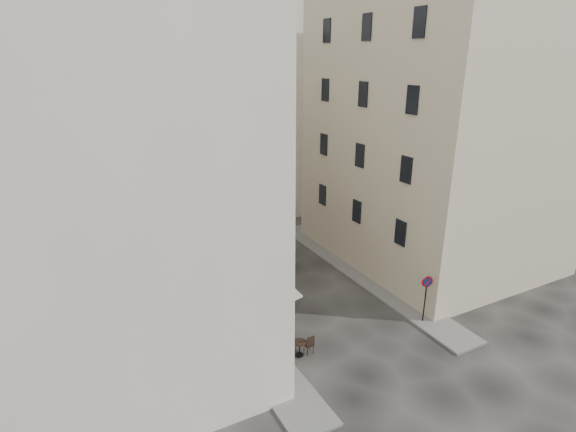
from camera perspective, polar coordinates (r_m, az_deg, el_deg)
ground at (r=24.75m, az=4.54°, el=-12.18°), size 90.00×90.00×0.00m
sidewalk_left at (r=26.19m, az=-8.77°, el=-10.29°), size 2.00×22.00×0.12m
sidewalk_right at (r=29.14m, az=8.97°, el=-7.04°), size 2.00×18.00×0.12m
building_left at (r=20.87m, az=-25.30°, el=10.33°), size 12.20×16.20×20.60m
building_right at (r=30.71m, az=18.59°, el=11.69°), size 12.20×14.20×18.60m
building_back at (r=38.31m, az=-12.09°, el=13.65°), size 18.20×10.20×18.60m
cafe_storefront at (r=22.88m, az=-6.03°, el=-9.64°), size 1.74×7.30×3.50m
stone_steps at (r=34.71m, az=-6.50°, el=-1.83°), size 9.00×3.15×0.80m
bollard_near at (r=22.38m, az=-1.32°, el=-14.31°), size 0.12×0.12×0.98m
bollard_mid at (r=25.10m, az=-4.93°, el=-10.31°), size 0.12×0.12×0.98m
bollard_far at (r=27.99m, az=-7.76°, el=-7.08°), size 0.12×0.12×0.98m
no_parking_sign at (r=23.96m, az=17.15°, el=-8.98°), size 0.59×0.20×2.68m
bistro_table_a at (r=21.39m, az=1.43°, el=-16.25°), size 1.34×0.63×0.94m
bistro_table_b at (r=23.70m, az=-1.39°, el=-12.28°), size 1.38×0.65×0.97m
bistro_table_c at (r=24.96m, az=-3.79°, el=-10.55°), size 1.36×0.64×0.96m
bistro_table_d at (r=25.20m, az=-4.22°, el=-10.31°), size 1.29×0.61×0.91m
bistro_table_e at (r=26.10m, az=-6.26°, el=-9.15°), size 1.41×0.66×0.99m
pedestrian at (r=26.20m, az=-2.78°, el=-7.99°), size 0.77×0.72×1.77m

